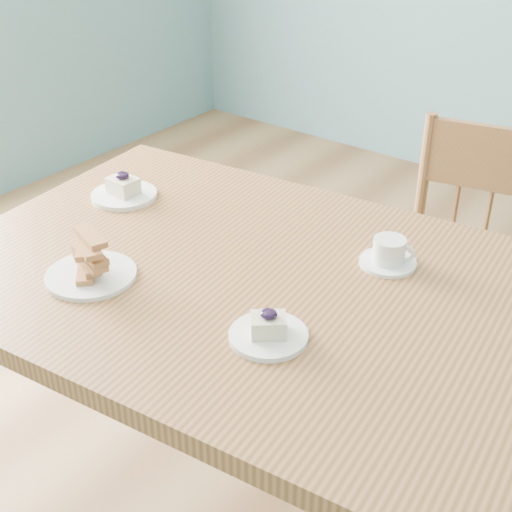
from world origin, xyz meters
TOP-DOWN VIEW (x-y plane):
  - room at (0.00, 0.00)m, footprint 5.01×5.01m
  - dining_table at (-0.05, -0.06)m, footprint 1.65×1.06m
  - dining_chair at (0.06, 0.65)m, footprint 0.51×0.50m
  - cheesecake_plate_near at (-0.01, -0.23)m, footprint 0.15×0.15m
  - cheesecake_plate_far at (-0.64, 0.02)m, footprint 0.16×0.16m
  - coffee_cup at (0.04, 0.14)m, footprint 0.12×0.12m
  - biscotti_plate at (-0.42, -0.28)m, footprint 0.19×0.19m

SIDE VIEW (x-z plane):
  - dining_chair at x=0.06m, z-range 0.01..0.96m
  - dining_table at x=-0.05m, z-range 0.33..1.17m
  - cheesecake_plate_near at x=-0.01m, z-range 0.82..0.88m
  - cheesecake_plate_far at x=-0.64m, z-range 0.82..0.89m
  - coffee_cup at x=0.04m, z-range 0.83..0.89m
  - biscotti_plate at x=-0.42m, z-range 0.82..0.92m
  - room at x=0.00m, z-range -0.01..2.71m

